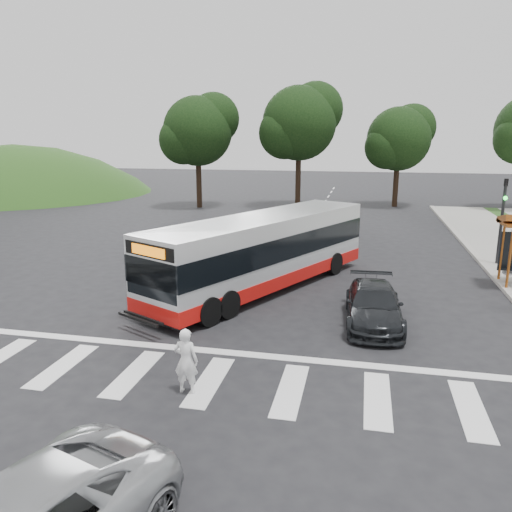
# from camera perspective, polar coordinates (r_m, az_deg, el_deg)

# --- Properties ---
(ground) EXTENTS (140.00, 140.00, 0.00)m
(ground) POSITION_cam_1_polar(r_m,az_deg,el_deg) (17.05, -0.25, -6.47)
(ground) COLOR black
(ground) RESTS_ON ground
(curb_east) EXTENTS (0.30, 40.00, 0.15)m
(curb_east) POSITION_cam_1_polar(r_m,az_deg,el_deg) (24.94, 24.70, -1.06)
(curb_east) COLOR #9E9991
(curb_east) RESTS_ON ground
(hillside_nw) EXTENTS (44.00, 44.00, 10.00)m
(hillside_nw) POSITION_cam_1_polar(r_m,az_deg,el_deg) (58.09, -25.62, 6.50)
(hillside_nw) COLOR #1C4516
(hillside_nw) RESTS_ON ground
(crosswalk_ladder) EXTENTS (18.00, 2.60, 0.01)m
(crosswalk_ladder) POSITION_cam_1_polar(r_m,az_deg,el_deg) (12.62, -5.33, -14.06)
(crosswalk_ladder) COLOR silver
(crosswalk_ladder) RESTS_ON ground
(traffic_signal_ne_short) EXTENTS (0.18, 0.37, 4.00)m
(traffic_signal_ne_short) POSITION_cam_1_polar(r_m,az_deg,el_deg) (25.11, 26.35, 4.47)
(traffic_signal_ne_short) COLOR black
(traffic_signal_ne_short) RESTS_ON ground
(tree_north_a) EXTENTS (6.60, 6.15, 10.17)m
(tree_north_a) POSITION_cam_1_polar(r_m,az_deg,el_deg) (42.06, 5.09, 15.01)
(tree_north_a) COLOR black
(tree_north_a) RESTS_ON ground
(tree_north_b) EXTENTS (5.72, 5.33, 8.43)m
(tree_north_b) POSITION_cam_1_polar(r_m,az_deg,el_deg) (43.76, 16.10, 12.84)
(tree_north_b) COLOR black
(tree_north_b) RESTS_ON ground
(tree_north_c) EXTENTS (6.16, 5.74, 9.30)m
(tree_north_c) POSITION_cam_1_polar(r_m,az_deg,el_deg) (41.90, -6.57, 14.12)
(tree_north_c) COLOR black
(tree_north_c) RESTS_ON ground
(transit_bus) EXTENTS (7.10, 10.99, 2.86)m
(transit_bus) POSITION_cam_1_polar(r_m,az_deg,el_deg) (19.28, 0.85, 0.35)
(transit_bus) COLOR silver
(transit_bus) RESTS_ON ground
(pedestrian) EXTENTS (0.59, 0.39, 1.59)m
(pedestrian) POSITION_cam_1_polar(r_m,az_deg,el_deg) (11.86, -8.00, -11.79)
(pedestrian) COLOR white
(pedestrian) RESTS_ON ground
(dark_sedan) EXTENTS (1.91, 4.31, 1.23)m
(dark_sedan) POSITION_cam_1_polar(r_m,az_deg,el_deg) (16.33, 13.29, -5.48)
(dark_sedan) COLOR black
(dark_sedan) RESTS_ON ground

